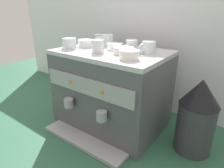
{
  "coord_description": "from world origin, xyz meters",
  "views": [
    {
      "loc": [
        0.67,
        -0.9,
        0.72
      ],
      "look_at": [
        0.0,
        0.0,
        0.27
      ],
      "focal_mm": 30.94,
      "sensor_mm": 36.0,
      "label": 1
    }
  ],
  "objects_px": {
    "ceramic_bowl_1": "(115,47)",
    "ceramic_bowl_3": "(124,51)",
    "espresso_machine": "(112,89)",
    "ceramic_cup_0": "(148,47)",
    "ceramic_bowl_0": "(87,43)",
    "coffee_grinder": "(197,116)",
    "ceramic_cup_5": "(107,40)",
    "ceramic_cup_2": "(98,46)",
    "ceramic_cup_4": "(100,39)",
    "milk_pitcher": "(65,96)",
    "ceramic_cup_3": "(69,43)",
    "ceramic_cup_1": "(132,45)",
    "ceramic_bowl_2": "(129,55)"
  },
  "relations": [
    {
      "from": "ceramic_cup_2",
      "to": "ceramic_bowl_0",
      "type": "relative_size",
      "value": 0.84
    },
    {
      "from": "ceramic_cup_2",
      "to": "ceramic_cup_3",
      "type": "xyz_separation_m",
      "value": [
        -0.21,
        -0.01,
        -0.0
      ]
    },
    {
      "from": "espresso_machine",
      "to": "ceramic_cup_0",
      "type": "relative_size",
      "value": 5.9
    },
    {
      "from": "ceramic_cup_1",
      "to": "milk_pitcher",
      "type": "relative_size",
      "value": 0.76
    },
    {
      "from": "ceramic_cup_1",
      "to": "ceramic_bowl_1",
      "type": "height_order",
      "value": "ceramic_cup_1"
    },
    {
      "from": "ceramic_cup_0",
      "to": "ceramic_bowl_0",
      "type": "bearing_deg",
      "value": -172.31
    },
    {
      "from": "ceramic_cup_0",
      "to": "ceramic_bowl_3",
      "type": "height_order",
      "value": "ceramic_cup_0"
    },
    {
      "from": "ceramic_bowl_0",
      "to": "ceramic_cup_4",
      "type": "bearing_deg",
      "value": 91.42
    },
    {
      "from": "ceramic_cup_1",
      "to": "coffee_grinder",
      "type": "distance_m",
      "value": 0.52
    },
    {
      "from": "ceramic_bowl_0",
      "to": "ceramic_bowl_2",
      "type": "relative_size",
      "value": 1.17
    },
    {
      "from": "ceramic_cup_1",
      "to": "ceramic_bowl_3",
      "type": "xyz_separation_m",
      "value": [
        0.01,
        -0.1,
        -0.01
      ]
    },
    {
      "from": "ceramic_cup_4",
      "to": "espresso_machine",
      "type": "bearing_deg",
      "value": -33.72
    },
    {
      "from": "espresso_machine",
      "to": "ceramic_cup_2",
      "type": "height_order",
      "value": "ceramic_cup_2"
    },
    {
      "from": "ceramic_cup_2",
      "to": "milk_pitcher",
      "type": "bearing_deg",
      "value": 169.32
    },
    {
      "from": "ceramic_cup_5",
      "to": "ceramic_bowl_1",
      "type": "distance_m",
      "value": 0.13
    },
    {
      "from": "coffee_grinder",
      "to": "ceramic_cup_4",
      "type": "bearing_deg",
      "value": 172.31
    },
    {
      "from": "ceramic_bowl_2",
      "to": "milk_pitcher",
      "type": "height_order",
      "value": "ceramic_bowl_2"
    },
    {
      "from": "ceramic_bowl_3",
      "to": "ceramic_cup_5",
      "type": "bearing_deg",
      "value": 148.86
    },
    {
      "from": "ceramic_bowl_1",
      "to": "ceramic_bowl_3",
      "type": "height_order",
      "value": "same"
    },
    {
      "from": "espresso_machine",
      "to": "coffee_grinder",
      "type": "xyz_separation_m",
      "value": [
        0.51,
        0.04,
        -0.04
      ]
    },
    {
      "from": "ceramic_cup_5",
      "to": "milk_pitcher",
      "type": "relative_size",
      "value": 0.89
    },
    {
      "from": "ceramic_cup_2",
      "to": "ceramic_cup_5",
      "type": "bearing_deg",
      "value": 114.1
    },
    {
      "from": "coffee_grinder",
      "to": "espresso_machine",
      "type": "bearing_deg",
      "value": -175.46
    },
    {
      "from": "ceramic_bowl_1",
      "to": "espresso_machine",
      "type": "bearing_deg",
      "value": -90.46
    },
    {
      "from": "coffee_grinder",
      "to": "ceramic_bowl_2",
      "type": "bearing_deg",
      "value": -154.97
    },
    {
      "from": "ceramic_cup_3",
      "to": "ceramic_bowl_0",
      "type": "relative_size",
      "value": 1.03
    },
    {
      "from": "ceramic_bowl_3",
      "to": "ceramic_cup_4",
      "type": "bearing_deg",
      "value": 151.5
    },
    {
      "from": "ceramic_cup_2",
      "to": "milk_pitcher",
      "type": "distance_m",
      "value": 0.63
    },
    {
      "from": "ceramic_cup_5",
      "to": "ceramic_bowl_3",
      "type": "distance_m",
      "value": 0.25
    },
    {
      "from": "espresso_machine",
      "to": "coffee_grinder",
      "type": "height_order",
      "value": "espresso_machine"
    },
    {
      "from": "ceramic_bowl_1",
      "to": "coffee_grinder",
      "type": "distance_m",
      "value": 0.59
    },
    {
      "from": "ceramic_cup_2",
      "to": "ceramic_bowl_3",
      "type": "distance_m",
      "value": 0.15
    },
    {
      "from": "espresso_machine",
      "to": "coffee_grinder",
      "type": "relative_size",
      "value": 1.6
    },
    {
      "from": "ceramic_cup_0",
      "to": "coffee_grinder",
      "type": "bearing_deg",
      "value": -3.55
    },
    {
      "from": "ceramic_bowl_2",
      "to": "ceramic_cup_1",
      "type": "bearing_deg",
      "value": 117.47
    },
    {
      "from": "ceramic_bowl_1",
      "to": "ceramic_bowl_3",
      "type": "bearing_deg",
      "value": -32.02
    },
    {
      "from": "espresso_machine",
      "to": "ceramic_cup_0",
      "type": "xyz_separation_m",
      "value": [
        0.2,
        0.06,
        0.28
      ]
    },
    {
      "from": "ceramic_cup_3",
      "to": "ceramic_bowl_1",
      "type": "relative_size",
      "value": 1.2
    },
    {
      "from": "coffee_grinder",
      "to": "ceramic_cup_0",
      "type": "bearing_deg",
      "value": 176.45
    },
    {
      "from": "ceramic_bowl_1",
      "to": "ceramic_bowl_2",
      "type": "relative_size",
      "value": 1.01
    },
    {
      "from": "ceramic_cup_1",
      "to": "ceramic_cup_3",
      "type": "bearing_deg",
      "value": -152.37
    },
    {
      "from": "ceramic_cup_0",
      "to": "ceramic_cup_5",
      "type": "xyz_separation_m",
      "value": [
        -0.32,
        0.04,
        0.0
      ]
    },
    {
      "from": "ceramic_cup_2",
      "to": "ceramic_bowl_1",
      "type": "bearing_deg",
      "value": 77.23
    },
    {
      "from": "ceramic_bowl_2",
      "to": "coffee_grinder",
      "type": "relative_size",
      "value": 0.24
    },
    {
      "from": "ceramic_bowl_0",
      "to": "ceramic_cup_0",
      "type": "bearing_deg",
      "value": 7.69
    },
    {
      "from": "espresso_machine",
      "to": "ceramic_bowl_1",
      "type": "xyz_separation_m",
      "value": [
        0.0,
        0.03,
        0.26
      ]
    },
    {
      "from": "ceramic_cup_2",
      "to": "ceramic_cup_5",
      "type": "distance_m",
      "value": 0.21
    },
    {
      "from": "ceramic_bowl_0",
      "to": "milk_pitcher",
      "type": "height_order",
      "value": "ceramic_bowl_0"
    },
    {
      "from": "coffee_grinder",
      "to": "ceramic_cup_5",
      "type": "bearing_deg",
      "value": 174.48
    },
    {
      "from": "ceramic_cup_4",
      "to": "ceramic_cup_1",
      "type": "bearing_deg",
      "value": -12.54
    }
  ]
}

